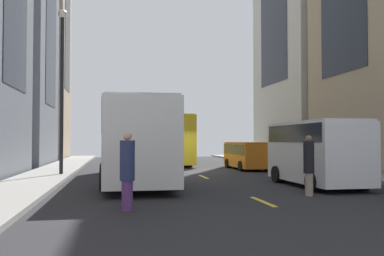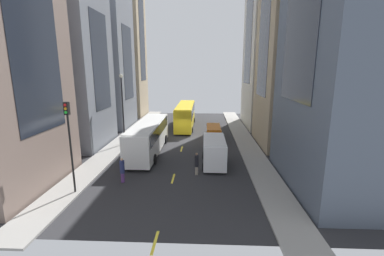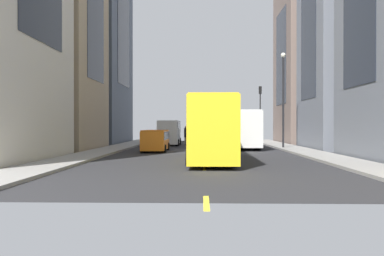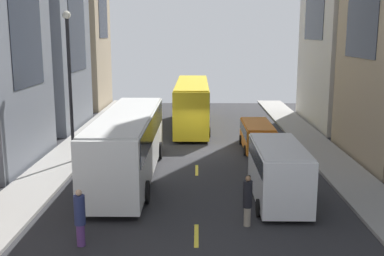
# 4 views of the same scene
# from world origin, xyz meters

# --- Properties ---
(ground_plane) EXTENTS (42.05, 42.05, 0.00)m
(ground_plane) POSITION_xyz_m (0.00, 0.00, 0.00)
(ground_plane) COLOR #28282B
(sidewalk_west) EXTENTS (2.50, 44.00, 0.15)m
(sidewalk_west) POSITION_xyz_m (-7.77, 0.00, 0.07)
(sidewalk_west) COLOR gray
(sidewalk_west) RESTS_ON ground
(sidewalk_east) EXTENTS (2.50, 44.00, 0.15)m
(sidewalk_east) POSITION_xyz_m (7.77, 0.00, 0.07)
(sidewalk_east) COLOR gray
(sidewalk_east) RESTS_ON ground
(lane_stripe_0) EXTENTS (0.16, 2.00, 0.01)m
(lane_stripe_0) POSITION_xyz_m (0.00, -21.00, 0.01)
(lane_stripe_0) COLOR yellow
(lane_stripe_0) RESTS_ON ground
(lane_stripe_1) EXTENTS (0.16, 2.00, 0.01)m
(lane_stripe_1) POSITION_xyz_m (0.00, -12.60, 0.01)
(lane_stripe_1) COLOR yellow
(lane_stripe_1) RESTS_ON ground
(lane_stripe_2) EXTENTS (0.16, 2.00, 0.01)m
(lane_stripe_2) POSITION_xyz_m (0.00, -4.20, 0.01)
(lane_stripe_2) COLOR yellow
(lane_stripe_2) RESTS_ON ground
(lane_stripe_3) EXTENTS (0.16, 2.00, 0.01)m
(lane_stripe_3) POSITION_xyz_m (0.00, 4.20, 0.01)
(lane_stripe_3) COLOR yellow
(lane_stripe_3) RESTS_ON ground
(lane_stripe_4) EXTENTS (0.16, 2.00, 0.01)m
(lane_stripe_4) POSITION_xyz_m (0.00, 12.60, 0.01)
(lane_stripe_4) COLOR yellow
(lane_stripe_4) RESTS_ON ground
(lane_stripe_5) EXTENTS (0.16, 2.00, 0.01)m
(lane_stripe_5) POSITION_xyz_m (0.00, 21.00, 0.01)
(lane_stripe_5) COLOR yellow
(lane_stripe_5) RESTS_ON ground
(building_west_1) EXTENTS (7.01, 8.45, 19.59)m
(building_west_1) POSITION_xyz_m (-12.69, -2.94, 9.79)
(building_west_1) COLOR slate
(building_west_1) RESTS_ON ground
(building_west_2) EXTENTS (7.44, 8.56, 19.79)m
(building_west_2) POSITION_xyz_m (-12.91, 7.96, 9.90)
(building_west_2) COLOR slate
(building_west_2) RESTS_ON ground
(building_west_3) EXTENTS (8.24, 7.41, 30.49)m
(building_west_3) POSITION_xyz_m (-13.30, 18.26, 15.25)
(building_west_3) COLOR tan
(building_west_3) RESTS_ON ground
(building_east_1) EXTENTS (7.61, 9.19, 26.27)m
(building_east_1) POSITION_xyz_m (12.99, -1.63, 13.13)
(building_east_1) COLOR tan
(building_east_1) RESTS_ON ground
(building_east_2) EXTENTS (8.52, 10.79, 30.19)m
(building_east_2) POSITION_xyz_m (13.44, 9.46, 15.10)
(building_east_2) COLOR beige
(building_east_2) RESTS_ON ground
(city_bus_white) EXTENTS (2.80, 12.02, 3.35)m
(city_bus_white) POSITION_xyz_m (-3.48, -5.50, 2.01)
(city_bus_white) COLOR silver
(city_bus_white) RESTS_ON ground
(streetcar_yellow) EXTENTS (2.70, 12.08, 3.59)m
(streetcar_yellow) POSITION_xyz_m (-0.40, 7.79, 2.12)
(streetcar_yellow) COLOR yellow
(streetcar_yellow) RESTS_ON ground
(delivery_van_white) EXTENTS (2.25, 5.24, 2.58)m
(delivery_van_white) POSITION_xyz_m (3.55, -9.08, 1.51)
(delivery_van_white) COLOR white
(delivery_van_white) RESTS_ON ground
(car_orange_0) EXTENTS (1.96, 4.76, 1.71)m
(car_orange_0) POSITION_xyz_m (3.83, 0.52, 1.01)
(car_orange_0) COLOR orange
(car_orange_0) RESTS_ON ground
(pedestrian_crossing_near) EXTENTS (0.35, 0.35, 2.00)m
(pedestrian_crossing_near) POSITION_xyz_m (1.95, -11.68, 1.06)
(pedestrian_crossing_near) COLOR gray
(pedestrian_crossing_near) RESTS_ON ground
(pedestrian_waiting_curb) EXTENTS (0.39, 0.39, 2.05)m
(pedestrian_waiting_curb) POSITION_xyz_m (-4.02, -13.47, 1.08)
(pedestrian_waiting_curb) COLOR #593372
(pedestrian_waiting_curb) RESTS_ON ground
(traffic_light_near_corner) EXTENTS (0.32, 0.44, 6.66)m
(traffic_light_near_corner) POSITION_xyz_m (-6.92, -15.65, 4.72)
(traffic_light_near_corner) COLOR black
(traffic_light_near_corner) RESTS_ON ground
(streetlamp_near) EXTENTS (0.44, 0.44, 8.32)m
(streetlamp_near) POSITION_xyz_m (-7.02, -2.85, 5.14)
(streetlamp_near) COLOR black
(streetlamp_near) RESTS_ON ground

